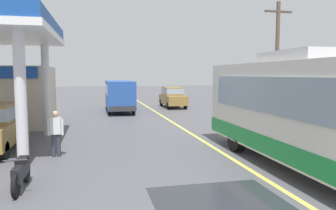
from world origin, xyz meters
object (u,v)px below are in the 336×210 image
object	(u,v)px
coach_bus_main	(321,117)
pedestrian_near_pump	(56,131)
motorcycle_parked_forecourt	(21,172)
car_trailing_behind_bus	(173,96)
minibus_opposing_lane	(119,93)

from	to	relation	value
coach_bus_main	pedestrian_near_pump	bearing A→B (deg)	152.93
motorcycle_parked_forecourt	car_trailing_behind_bus	size ratio (longest dim) A/B	0.43
coach_bus_main	car_trailing_behind_bus	size ratio (longest dim) A/B	2.63
car_trailing_behind_bus	minibus_opposing_lane	bearing A→B (deg)	-154.77
car_trailing_behind_bus	motorcycle_parked_forecourt	bearing A→B (deg)	-114.11
coach_bus_main	motorcycle_parked_forecourt	distance (m)	8.36
motorcycle_parked_forecourt	pedestrian_near_pump	xyz separation A→B (m)	(0.49, 3.26, 0.49)
minibus_opposing_lane	car_trailing_behind_bus	size ratio (longest dim) A/B	1.46
minibus_opposing_lane	car_trailing_behind_bus	bearing A→B (deg)	25.23
coach_bus_main	car_trailing_behind_bus	xyz separation A→B (m)	(0.42, 20.03, -0.71)
coach_bus_main	car_trailing_behind_bus	bearing A→B (deg)	88.80
minibus_opposing_lane	pedestrian_near_pump	size ratio (longest dim) A/B	3.69
motorcycle_parked_forecourt	coach_bus_main	bearing A→B (deg)	-4.87
coach_bus_main	car_trailing_behind_bus	distance (m)	20.05
motorcycle_parked_forecourt	pedestrian_near_pump	size ratio (longest dim) A/B	1.08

